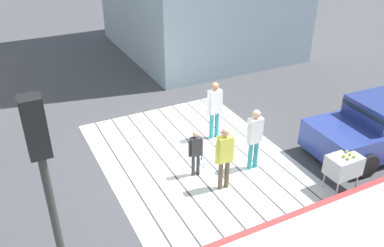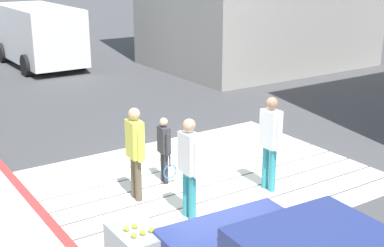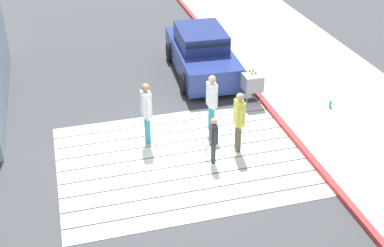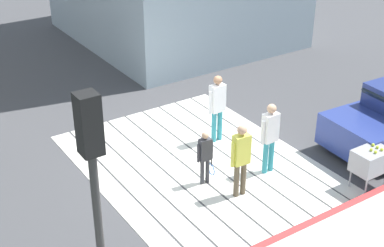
# 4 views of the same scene
# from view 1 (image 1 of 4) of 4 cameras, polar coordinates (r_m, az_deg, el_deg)

# --- Properties ---
(ground_plane) EXTENTS (120.00, 120.00, 0.00)m
(ground_plane) POSITION_cam_1_polar(r_m,az_deg,el_deg) (11.40, 0.13, -4.76)
(ground_plane) COLOR #424244
(crosswalk_stripes) EXTENTS (6.40, 4.90, 0.01)m
(crosswalk_stripes) POSITION_cam_1_polar(r_m,az_deg,el_deg) (11.40, 0.13, -4.73)
(crosswalk_stripes) COLOR silver
(crosswalk_stripes) RESTS_ON ground
(curb_painted) EXTENTS (0.16, 40.00, 0.13)m
(curb_painted) POSITION_cam_1_polar(r_m,az_deg,el_deg) (9.21, 9.66, -14.39)
(curb_painted) COLOR #BC3333
(curb_painted) RESTS_ON ground
(car_parked_near_curb) EXTENTS (2.17, 4.39, 1.57)m
(car_parked_near_curb) POSITION_cam_1_polar(r_m,az_deg,el_deg) (12.63, 25.24, -0.33)
(car_parked_near_curb) COLOR navy
(car_parked_near_curb) RESTS_ON ground
(traffic_light_corner) EXTENTS (0.39, 0.28, 4.24)m
(traffic_light_corner) POSITION_cam_1_polar(r_m,az_deg,el_deg) (5.88, -19.89, -7.04)
(traffic_light_corner) COLOR #2D2D2D
(traffic_light_corner) RESTS_ON ground
(tennis_ball_cart) EXTENTS (0.56, 0.80, 1.02)m
(tennis_ball_cart) POSITION_cam_1_polar(r_m,az_deg,el_deg) (10.51, 20.53, -5.53)
(tennis_ball_cart) COLOR #99999E
(tennis_ball_cart) RESTS_ON ground
(pedestrian_adult_lead) EXTENTS (0.23, 0.51, 1.74)m
(pedestrian_adult_lead) POSITION_cam_1_polar(r_m,az_deg,el_deg) (10.55, 8.80, -1.65)
(pedestrian_adult_lead) COLOR teal
(pedestrian_adult_lead) RESTS_ON ground
(pedestrian_adult_trailing) EXTENTS (0.24, 0.50, 1.72)m
(pedestrian_adult_trailing) POSITION_cam_1_polar(r_m,az_deg,el_deg) (9.74, 4.61, -4.32)
(pedestrian_adult_trailing) COLOR brown
(pedestrian_adult_trailing) RESTS_ON ground
(pedestrian_adult_side) EXTENTS (0.24, 0.52, 1.80)m
(pedestrian_adult_side) POSITION_cam_1_polar(r_m,az_deg,el_deg) (11.84, 3.20, 2.42)
(pedestrian_adult_side) COLOR teal
(pedestrian_adult_side) RESTS_ON ground
(pedestrian_child_with_racket) EXTENTS (0.28, 0.41, 1.32)m
(pedestrian_child_with_racket) POSITION_cam_1_polar(r_m,az_deg,el_deg) (10.31, 0.56, -3.85)
(pedestrian_child_with_racket) COLOR #333338
(pedestrian_child_with_racket) RESTS_ON ground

